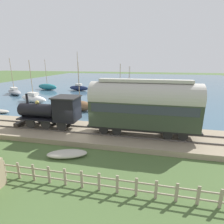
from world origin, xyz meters
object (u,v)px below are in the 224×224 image
Objects in this scene: sailboat_green at (120,98)px; sailboat_brown at (80,105)px; steam_locomotive at (53,110)px; sailboat_gray at (14,92)px; sailboat_navy at (79,88)px; sailboat_teal at (47,87)px; sailboat_white at (34,98)px; sailboat_red at (129,80)px; sailboat_black at (129,84)px; rowboat_off_pier at (173,122)px; passenger_coach at (143,105)px; beached_dinghy at (67,154)px.

sailboat_brown is at bearing 130.57° from sailboat_green.
sailboat_brown reaches higher than steam_locomotive.
sailboat_navy is at bearing -21.67° from sailboat_gray.
sailboat_teal is at bearing 32.70° from steam_locomotive.
sailboat_white is 1.30× the size of sailboat_red.
sailboat_teal reaches higher than sailboat_black.
sailboat_green is at bearing -59.58° from sailboat_gray.
sailboat_black is 0.97× the size of sailboat_green.
steam_locomotive is 2.63× the size of rowboat_off_pier.
passenger_coach is 15.63m from sailboat_green.
sailboat_white is at bearing -145.37° from sailboat_teal.
sailboat_brown reaches higher than sailboat_black.
steam_locomotive is 0.87× the size of sailboat_gray.
sailboat_navy reaches higher than sailboat_red.
sailboat_white is at bearing 88.74° from sailboat_green.
sailboat_black reaches higher than sailboat_red.
sailboat_teal is at bearing 44.69° from passenger_coach.
sailboat_white reaches higher than sailboat_brown.
steam_locomotive is at bearing -134.99° from sailboat_teal.
sailboat_black is 25.89m from sailboat_white.
sailboat_red is at bearing 0.84° from sailboat_white.
sailboat_brown reaches higher than sailboat_red.
sailboat_red is at bearing -14.18° from sailboat_green.
sailboat_brown reaches higher than sailboat_green.
sailboat_navy is 3.60× the size of rowboat_off_pier.
rowboat_off_pier is (-19.28, -18.45, -0.42)m from sailboat_navy.
steam_locomotive is 0.73× the size of sailboat_navy.
sailboat_gray is (8.74, 17.68, -0.13)m from sailboat_brown.
rowboat_off_pier is at bearing 179.30° from sailboat_red.
sailboat_brown is 8.30m from sailboat_green.
sailboat_red is 42.30m from rowboat_off_pier.
rowboat_off_pier is 11.70m from beached_dinghy.
sailboat_gray is at bearing 67.84° from sailboat_green.
sailboat_gray is 2.38× the size of beached_dinghy.
sailboat_teal is at bearing 83.78° from sailboat_black.
sailboat_teal is at bearing 53.25° from sailboat_brown.
sailboat_navy reaches higher than sailboat_green.
sailboat_brown is at bearing 162.87° from sailboat_red.
sailboat_green reaches higher than beached_dinghy.
sailboat_black reaches higher than steam_locomotive.
sailboat_navy reaches higher than steam_locomotive.
steam_locomotive is 1.05× the size of sailboat_black.
passenger_coach is 32.86m from sailboat_teal.
sailboat_gray reaches higher than passenger_coach.
sailboat_white is (10.77, 9.81, -1.49)m from steam_locomotive.
sailboat_red is 35.48m from sailboat_gray.
passenger_coach is 3.01× the size of beached_dinghy.
sailboat_brown is at bearing -88.86° from sailboat_white.
rowboat_off_pier is 0.79× the size of beached_dinghy.
passenger_coach is at bearing -87.28° from sailboat_gray.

